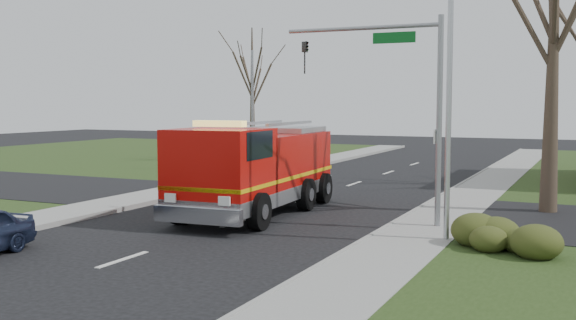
% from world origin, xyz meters
% --- Properties ---
extents(ground, '(120.00, 120.00, 0.00)m').
position_xyz_m(ground, '(0.00, 0.00, 0.00)').
color(ground, black).
rests_on(ground, ground).
extents(sidewalk_right, '(2.40, 80.00, 0.15)m').
position_xyz_m(sidewalk_right, '(6.20, 0.00, 0.07)').
color(sidewalk_right, gray).
rests_on(sidewalk_right, ground).
extents(sidewalk_left, '(2.40, 80.00, 0.15)m').
position_xyz_m(sidewalk_left, '(-6.20, 0.00, 0.07)').
color(sidewalk_left, gray).
rests_on(sidewalk_left, ground).
extents(hedge_corner, '(2.80, 2.00, 0.90)m').
position_xyz_m(hedge_corner, '(9.00, -1.00, 0.58)').
color(hedge_corner, '#2F3B15').
rests_on(hedge_corner, lawn_right).
extents(bare_tree_near, '(6.00, 6.00, 12.00)m').
position_xyz_m(bare_tree_near, '(9.50, 6.00, 7.41)').
color(bare_tree_near, '#33281E').
rests_on(bare_tree_near, ground).
extents(bare_tree_left, '(4.50, 4.50, 9.00)m').
position_xyz_m(bare_tree_left, '(-10.00, 20.00, 5.56)').
color(bare_tree_left, '#33281E').
rests_on(bare_tree_left, ground).
extents(traffic_signal_mast, '(5.29, 0.18, 6.80)m').
position_xyz_m(traffic_signal_mast, '(5.21, 1.50, 4.71)').
color(traffic_signal_mast, gray).
rests_on(traffic_signal_mast, ground).
extents(streetlight_pole, '(1.48, 0.16, 8.40)m').
position_xyz_m(streetlight_pole, '(7.14, -0.50, 4.55)').
color(streetlight_pole, '#B7BABF').
rests_on(streetlight_pole, ground).
extents(utility_pole_far, '(0.14, 0.14, 7.00)m').
position_xyz_m(utility_pole_far, '(-6.80, 14.00, 3.50)').
color(utility_pole_far, gray).
rests_on(utility_pole_far, ground).
extents(fire_engine, '(3.68, 8.81, 3.49)m').
position_xyz_m(fire_engine, '(-0.26, 1.84, 1.58)').
color(fire_engine, '#B80C08').
rests_on(fire_engine, ground).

